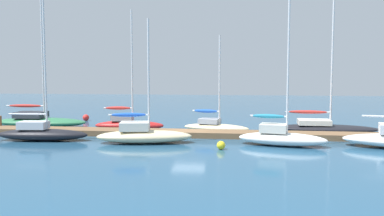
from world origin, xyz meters
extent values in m
plane|color=navy|center=(0.00, 0.00, 0.00)|extent=(120.00, 120.00, 0.00)
cube|color=brown|center=(0.00, 0.00, 0.21)|extent=(33.04, 2.12, 0.43)
cylinder|color=brown|center=(-16.12, 0.91, 0.63)|extent=(0.28, 0.28, 1.27)
ellipsoid|color=#2D7047|center=(-14.08, 3.76, 0.41)|extent=(8.58, 3.12, 0.82)
cube|color=#333842|center=(-14.93, 3.73, 1.09)|extent=(2.61, 2.07, 0.53)
cylinder|color=silver|center=(-13.66, 3.78, 7.57)|extent=(0.15, 0.15, 13.51)
cylinder|color=silver|center=(-15.44, 3.71, 1.88)|extent=(3.57, 0.24, 0.12)
ellipsoid|color=#B72D28|center=(-15.44, 3.71, 1.88)|extent=(3.22, 0.47, 0.28)
ellipsoid|color=black|center=(-10.10, -3.34, 0.42)|extent=(6.67, 2.29, 0.84)
cube|color=silver|center=(-10.75, -3.39, 1.11)|extent=(2.06, 1.39, 0.54)
cylinder|color=silver|center=(-9.78, -3.31, 6.05)|extent=(0.14, 0.14, 10.43)
cylinder|color=silver|center=(-11.15, -3.42, 1.91)|extent=(2.75, 0.33, 0.11)
ellipsoid|color=#B21E1E|center=(-5.41, 2.50, 0.41)|extent=(5.96, 2.12, 0.83)
cube|color=#9EA3AD|center=(-5.99, 2.46, 1.10)|extent=(1.84, 1.31, 0.54)
cylinder|color=silver|center=(-5.12, 2.52, 5.45)|extent=(0.14, 0.14, 9.24)
cylinder|color=silver|center=(-6.34, 2.43, 1.89)|extent=(2.46, 0.30, 0.11)
ellipsoid|color=#B72D28|center=(-6.34, 2.43, 1.89)|extent=(2.23, 0.53, 0.28)
ellipsoid|color=beige|center=(-2.62, -3.40, 0.44)|extent=(6.84, 3.27, 0.89)
cube|color=silver|center=(-3.27, -3.51, 1.18)|extent=(2.20, 1.83, 0.58)
cylinder|color=silver|center=(-2.30, -3.34, 4.70)|extent=(0.14, 0.14, 7.61)
cylinder|color=silver|center=(-3.66, -3.58, 1.97)|extent=(2.74, 0.59, 0.11)
ellipsoid|color=blue|center=(-3.66, -3.58, 1.97)|extent=(2.51, 0.79, 0.28)
ellipsoid|color=beige|center=(1.91, 2.70, 0.33)|extent=(5.83, 3.03, 0.65)
cube|color=#9EA3AD|center=(1.37, 2.83, 0.86)|extent=(1.92, 1.61, 0.42)
cylinder|color=silver|center=(2.18, 2.63, 4.28)|extent=(0.13, 0.13, 7.25)
cylinder|color=silver|center=(1.04, 2.91, 1.68)|extent=(2.30, 0.65, 0.11)
ellipsoid|color=blue|center=(1.04, 2.91, 1.68)|extent=(2.13, 0.84, 0.28)
ellipsoid|color=white|center=(6.73, -3.19, 0.43)|extent=(6.09, 3.05, 0.87)
cube|color=silver|center=(6.16, -3.07, 1.15)|extent=(1.98, 1.67, 0.56)
cylinder|color=silver|center=(7.02, -3.25, 5.20)|extent=(0.13, 0.13, 8.67)
cylinder|color=silver|center=(5.82, -3.00, 1.94)|extent=(2.42, 0.60, 0.11)
ellipsoid|color=teal|center=(5.82, -3.00, 1.94)|extent=(2.23, 0.79, 0.28)
ellipsoid|color=black|center=(10.75, 3.45, 0.31)|extent=(8.65, 2.94, 0.63)
cube|color=silver|center=(9.90, 3.48, 0.83)|extent=(2.63, 1.95, 0.41)
cylinder|color=silver|center=(11.18, 3.44, 6.97)|extent=(0.15, 0.15, 12.69)
cylinder|color=silver|center=(9.38, 3.50, 1.65)|extent=(3.60, 0.23, 0.12)
ellipsoid|color=#B72D28|center=(9.38, 3.50, 1.65)|extent=(3.25, 0.46, 0.28)
sphere|color=yellow|center=(2.77, -5.10, 0.27)|extent=(0.54, 0.54, 0.54)
sphere|color=red|center=(-11.77, 8.67, 0.32)|extent=(0.65, 0.65, 0.65)
camera|label=1|loc=(4.16, -30.14, 4.77)|focal=37.52mm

